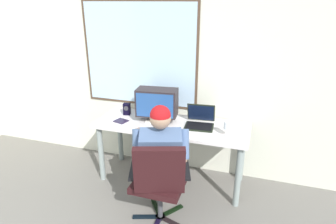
{
  "coord_description": "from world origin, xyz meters",
  "views": [
    {
      "loc": [
        1.04,
        -0.62,
        2.05
      ],
      "look_at": [
        0.22,
        1.93,
        1.01
      ],
      "focal_mm": 31.25,
      "sensor_mm": 36.0,
      "label": 1
    }
  ],
  "objects_px": {
    "desk": "(172,132)",
    "cd_case": "(121,121)",
    "person_seated": "(161,155)",
    "crt_monitor": "(157,103)",
    "laptop": "(200,120)",
    "office_chair": "(160,179)",
    "wine_glass": "(228,126)",
    "desk_speaker": "(127,109)"
  },
  "relations": [
    {
      "from": "desk",
      "to": "cd_case",
      "type": "xyz_separation_m",
      "value": [
        -0.58,
        -0.11,
        0.11
      ]
    },
    {
      "from": "office_chair",
      "to": "wine_glass",
      "type": "height_order",
      "value": "office_chair"
    },
    {
      "from": "desk",
      "to": "wine_glass",
      "type": "height_order",
      "value": "wine_glass"
    },
    {
      "from": "crt_monitor",
      "to": "desk_speaker",
      "type": "height_order",
      "value": "crt_monitor"
    },
    {
      "from": "office_chair",
      "to": "wine_glass",
      "type": "xyz_separation_m",
      "value": [
        0.51,
        0.65,
        0.32
      ]
    },
    {
      "from": "person_seated",
      "to": "desk_speaker",
      "type": "distance_m",
      "value": 0.92
    },
    {
      "from": "person_seated",
      "to": "crt_monitor",
      "type": "xyz_separation_m",
      "value": [
        -0.24,
        0.55,
        0.34
      ]
    },
    {
      "from": "desk",
      "to": "crt_monitor",
      "type": "bearing_deg",
      "value": 168.84
    },
    {
      "from": "wine_glass",
      "to": "desk_speaker",
      "type": "distance_m",
      "value": 1.26
    },
    {
      "from": "person_seated",
      "to": "desk_speaker",
      "type": "relative_size",
      "value": 8.41
    },
    {
      "from": "office_chair",
      "to": "laptop",
      "type": "height_order",
      "value": "laptop"
    },
    {
      "from": "office_chair",
      "to": "desk_speaker",
      "type": "xyz_separation_m",
      "value": [
        -0.73,
        0.87,
        0.29
      ]
    },
    {
      "from": "wine_glass",
      "to": "cd_case",
      "type": "distance_m",
      "value": 1.21
    },
    {
      "from": "wine_glass",
      "to": "office_chair",
      "type": "bearing_deg",
      "value": -127.91
    },
    {
      "from": "office_chair",
      "to": "person_seated",
      "type": "relative_size",
      "value": 0.76
    },
    {
      "from": "person_seated",
      "to": "wine_glass",
      "type": "distance_m",
      "value": 0.74
    },
    {
      "from": "desk",
      "to": "office_chair",
      "type": "bearing_deg",
      "value": -80.72
    },
    {
      "from": "wine_glass",
      "to": "person_seated",
      "type": "bearing_deg",
      "value": -145.74
    },
    {
      "from": "crt_monitor",
      "to": "desk_speaker",
      "type": "bearing_deg",
      "value": 170.08
    },
    {
      "from": "person_seated",
      "to": "crt_monitor",
      "type": "bearing_deg",
      "value": 113.32
    },
    {
      "from": "crt_monitor",
      "to": "cd_case",
      "type": "xyz_separation_m",
      "value": [
        -0.39,
        -0.15,
        -0.21
      ]
    },
    {
      "from": "desk",
      "to": "cd_case",
      "type": "bearing_deg",
      "value": -169.15
    },
    {
      "from": "person_seated",
      "to": "laptop",
      "type": "height_order",
      "value": "person_seated"
    },
    {
      "from": "desk",
      "to": "person_seated",
      "type": "bearing_deg",
      "value": -84.36
    },
    {
      "from": "laptop",
      "to": "wine_glass",
      "type": "distance_m",
      "value": 0.37
    },
    {
      "from": "office_chair",
      "to": "desk_speaker",
      "type": "bearing_deg",
      "value": 129.75
    },
    {
      "from": "desk",
      "to": "office_chair",
      "type": "height_order",
      "value": "office_chair"
    },
    {
      "from": "laptop",
      "to": "desk_speaker",
      "type": "xyz_separation_m",
      "value": [
        -0.91,
        0.04,
        0.01
      ]
    },
    {
      "from": "desk",
      "to": "cd_case",
      "type": "relative_size",
      "value": 10.13
    },
    {
      "from": "crt_monitor",
      "to": "cd_case",
      "type": "bearing_deg",
      "value": -159.39
    },
    {
      "from": "person_seated",
      "to": "desk_speaker",
      "type": "bearing_deg",
      "value": 136.49
    },
    {
      "from": "office_chair",
      "to": "wine_glass",
      "type": "distance_m",
      "value": 0.89
    },
    {
      "from": "desk",
      "to": "crt_monitor",
      "type": "height_order",
      "value": "crt_monitor"
    },
    {
      "from": "person_seated",
      "to": "laptop",
      "type": "bearing_deg",
      "value": 65.78
    },
    {
      "from": "person_seated",
      "to": "cd_case",
      "type": "height_order",
      "value": "person_seated"
    },
    {
      "from": "laptop",
      "to": "cd_case",
      "type": "height_order",
      "value": "laptop"
    },
    {
      "from": "desk",
      "to": "desk_speaker",
      "type": "distance_m",
      "value": 0.64
    },
    {
      "from": "crt_monitor",
      "to": "laptop",
      "type": "bearing_deg",
      "value": 3.47
    },
    {
      "from": "crt_monitor",
      "to": "desk_speaker",
      "type": "distance_m",
      "value": 0.45
    },
    {
      "from": "laptop",
      "to": "desk_speaker",
      "type": "distance_m",
      "value": 0.91
    },
    {
      "from": "wine_glass",
      "to": "desk_speaker",
      "type": "relative_size",
      "value": 1.1
    },
    {
      "from": "office_chair",
      "to": "crt_monitor",
      "type": "bearing_deg",
      "value": 111.16
    }
  ]
}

